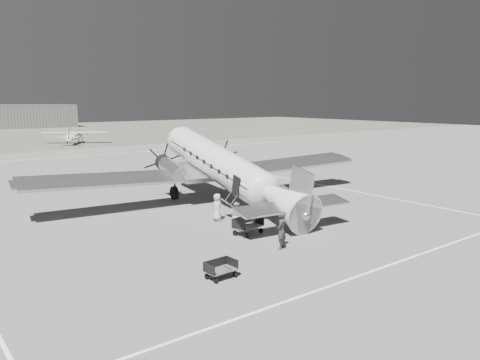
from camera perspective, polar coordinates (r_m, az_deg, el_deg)
name	(u,v)px	position (r m, az deg, el deg)	size (l,w,h in m)	color
ground	(240,208)	(34.60, -0.06, -3.49)	(260.00, 260.00, 0.00)	slate
taxi_line_near	(408,259)	(25.36, 19.76, -9.02)	(60.00, 0.15, 0.01)	white
taxi_line_right	(346,190)	(42.79, 12.83, -1.16)	(0.15, 80.00, 0.01)	white
taxi_line_horizon	(68,157)	(70.29, -20.27, 2.67)	(90.00, 0.15, 0.01)	white
dc3_airliner	(224,169)	(35.29, -1.97, 1.32)	(28.89, 20.05, 5.50)	silver
light_plane_right	(75,137)	(91.03, -19.48, 4.97)	(11.93, 9.68, 2.48)	silver
baggage_cart_near	(248,226)	(27.91, 0.99, -5.62)	(1.84, 1.30, 1.04)	#4F4F4F
baggage_cart_far	(221,270)	(21.33, -2.36, -10.86)	(1.45, 1.02, 0.82)	#4F4F4F
ground_crew	(281,230)	(25.26, 5.05, -6.13)	(0.75, 0.49, 2.04)	#323232
ramp_agent	(236,216)	(28.93, -0.45, -4.36)	(0.84, 0.66, 1.73)	#ABABA8
passenger	(217,207)	(30.99, -2.80, -3.33)	(0.89, 0.58, 1.82)	#B6B6B3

